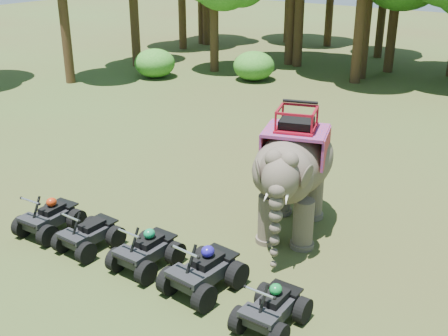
% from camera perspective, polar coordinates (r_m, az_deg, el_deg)
% --- Properties ---
extents(ground, '(110.00, 110.00, 0.00)m').
position_cam_1_polar(ground, '(15.08, -2.68, -8.12)').
color(ground, '#47381E').
rests_on(ground, ground).
extents(elephant, '(3.15, 4.66, 3.60)m').
position_cam_1_polar(elephant, '(15.33, 7.09, -0.22)').
color(elephant, '#4C4237').
rests_on(elephant, ground).
extents(atv_0, '(1.32, 1.74, 1.23)m').
position_cam_1_polar(atv_0, '(16.26, -17.40, -4.34)').
color(atv_0, black).
rests_on(atv_0, ground).
extents(atv_1, '(1.19, 1.61, 1.18)m').
position_cam_1_polar(atv_1, '(15.17, -13.63, -6.02)').
color(atv_1, black).
rests_on(atv_1, ground).
extents(atv_2, '(1.23, 1.68, 1.24)m').
position_cam_1_polar(atv_2, '(14.09, -7.95, -7.78)').
color(atv_2, black).
rests_on(atv_2, ground).
extents(atv_3, '(1.44, 1.90, 1.35)m').
position_cam_1_polar(atv_3, '(13.10, -2.11, -9.81)').
color(atv_3, black).
rests_on(atv_3, ground).
extents(atv_4, '(1.20, 1.62, 1.19)m').
position_cam_1_polar(atv_4, '(12.07, 4.89, -13.47)').
color(atv_4, black).
rests_on(atv_4, ground).
extents(tree_23, '(5.26, 5.26, 7.51)m').
position_cam_1_polar(tree_23, '(32.68, -15.97, 14.77)').
color(tree_23, '#195114').
rests_on(tree_23, ground).
extents(tree_25, '(5.28, 5.28, 7.54)m').
position_cam_1_polar(tree_25, '(34.42, -1.02, 15.96)').
color(tree_25, '#195114').
rests_on(tree_25, ground).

